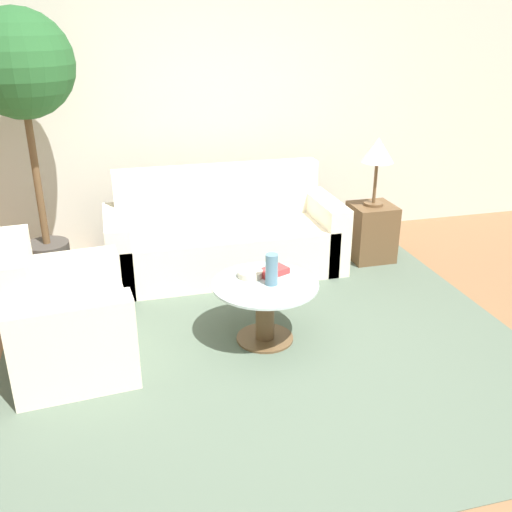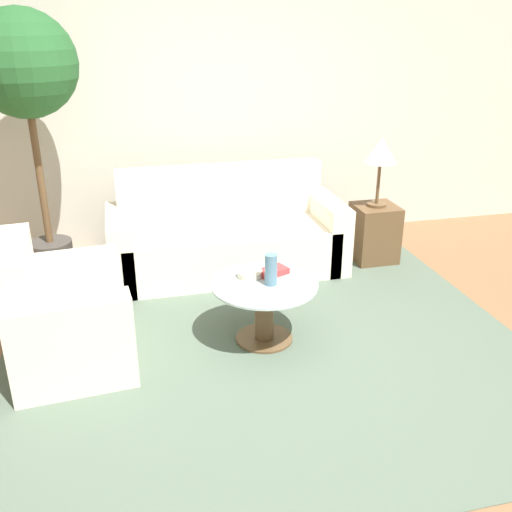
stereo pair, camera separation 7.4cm
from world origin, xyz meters
name	(u,v)px [view 2 (the right image)]	position (x,y,z in m)	size (l,w,h in m)	color
ground_plane	(289,393)	(0.00, 0.00, 0.00)	(14.00, 14.00, 0.00)	brown
wall_back	(209,112)	(0.00, 2.77, 1.30)	(10.00, 0.06, 2.60)	beige
rug	(264,339)	(0.01, 0.66, 0.00)	(3.61, 3.46, 0.01)	#4C5B4C
sofa_main	(226,238)	(-0.01, 1.97, 0.30)	(2.07, 0.80, 0.91)	beige
armchair	(61,322)	(-1.36, 0.71, 0.30)	(0.81, 1.01, 0.88)	beige
coffee_table	(264,304)	(0.01, 0.66, 0.29)	(0.74, 0.74, 0.45)	brown
side_table	(374,233)	(1.38, 1.84, 0.27)	(0.39, 0.39, 0.54)	brown
table_lamp	(381,153)	(1.38, 1.84, 1.03)	(0.29, 0.29, 0.62)	brown
potted_plant	(26,82)	(-1.53, 2.07, 1.68)	(0.82, 0.82, 2.23)	#3D3833
vase	(271,270)	(0.05, 0.63, 0.56)	(0.09, 0.09, 0.22)	slate
bowl	(250,274)	(-0.06, 0.79, 0.47)	(0.18, 0.18, 0.05)	beige
book_stack	(273,272)	(0.10, 0.78, 0.47)	(0.24, 0.20, 0.05)	#BC3333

